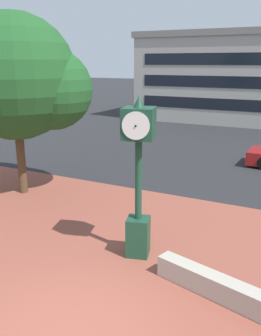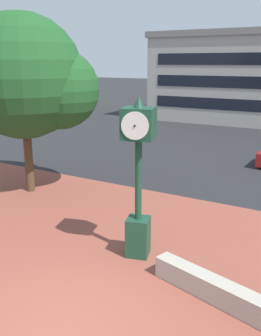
% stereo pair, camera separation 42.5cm
% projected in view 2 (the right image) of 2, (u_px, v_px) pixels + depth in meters
% --- Properties ---
extents(ground_plane, '(200.00, 200.00, 0.00)m').
position_uv_depth(ground_plane, '(59.00, 330.00, 7.19)').
color(ground_plane, '#262628').
extents(plaza_brick_paving, '(44.00, 12.09, 0.01)m').
position_uv_depth(plaza_brick_paving, '(116.00, 279.00, 8.89)').
color(plaza_brick_paving, brown).
rests_on(plaza_brick_paving, ground).
extents(planter_wall, '(3.19, 1.24, 0.50)m').
position_uv_depth(planter_wall, '(218.00, 291.00, 7.99)').
color(planter_wall, '#ADA393').
rests_on(planter_wall, ground).
extents(street_clock, '(0.94, 0.97, 4.17)m').
position_uv_depth(street_clock, '(138.00, 172.00, 9.40)').
color(street_clock, '#19422D').
rests_on(street_clock, ground).
extents(plaza_tree, '(4.91, 4.57, 6.69)m').
position_uv_depth(plaza_tree, '(30.00, 80.00, 13.83)').
color(plaza_tree, '#4C3823').
rests_on(plaza_tree, ground).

